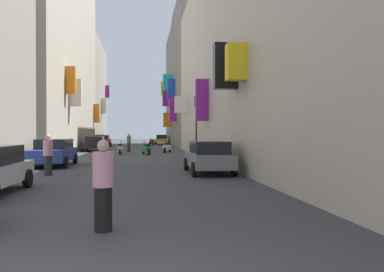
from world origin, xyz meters
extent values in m
plane|color=#38383D|center=(0.00, 30.00, 0.00)|extent=(140.00, 140.00, 0.00)
cube|color=#BCB29E|center=(-8.00, 32.66, 10.46)|extent=(6.00, 24.26, 20.93)
cube|color=orange|center=(-4.63, 26.35, 5.86)|extent=(0.74, 0.58, 2.07)
cube|color=white|center=(-4.52, 27.85, 5.05)|extent=(0.97, 0.51, 2.20)
cube|color=orange|center=(-4.66, 43.24, 4.16)|extent=(0.67, 0.63, 2.26)
cube|color=#9E9384|center=(-8.00, 52.40, 7.39)|extent=(6.00, 15.21, 14.79)
cube|color=purple|center=(-4.68, 57.89, 8.44)|extent=(0.64, 0.45, 1.98)
cube|color=white|center=(-4.62, 51.53, 5.68)|extent=(0.77, 0.59, 2.18)
cube|color=yellow|center=(-4.64, 53.12, 5.97)|extent=(0.72, 0.51, 1.41)
cube|color=#B2A899|center=(8.00, 17.90, 6.90)|extent=(6.00, 35.81, 13.80)
cube|color=yellow|center=(4.60, 11.43, 4.65)|extent=(0.79, 0.60, 1.48)
cube|color=purple|center=(4.59, 19.88, 3.86)|extent=(0.81, 0.46, 2.64)
cube|color=black|center=(4.48, 12.76, 4.72)|extent=(1.05, 0.51, 2.01)
cube|color=white|center=(4.41, 30.39, 4.34)|extent=(1.18, 0.37, 1.52)
cube|color=slate|center=(8.00, 42.13, 8.86)|extent=(6.00, 12.65, 17.71)
cube|color=#19B2BF|center=(4.33, 46.20, 8.49)|extent=(1.34, 0.59, 2.19)
cube|color=blue|center=(4.51, 42.93, 7.18)|extent=(0.97, 0.45, 2.73)
cube|color=purple|center=(4.59, 41.52, 4.66)|extent=(0.83, 0.63, 2.94)
cube|color=orange|center=(4.60, 42.85, 4.62)|extent=(0.80, 0.43, 2.81)
cube|color=orange|center=(4.40, 47.78, 3.55)|extent=(1.20, 0.53, 1.99)
cube|color=slate|center=(8.00, 54.23, 8.46)|extent=(6.00, 11.54, 16.93)
cube|color=yellow|center=(4.61, 51.93, 7.75)|extent=(0.78, 0.50, 1.43)
cube|color=green|center=(4.63, 49.91, 8.34)|extent=(0.73, 0.55, 2.55)
cube|color=purple|center=(4.39, 49.30, 7.12)|extent=(1.23, 0.55, 3.14)
cube|color=yellow|center=(4.35, 52.35, 8.46)|extent=(1.30, 0.60, 1.99)
cube|color=slate|center=(3.75, 12.96, 0.59)|extent=(1.67, 3.95, 0.58)
cube|color=black|center=(3.75, 12.76, 1.15)|extent=(1.47, 2.21, 0.53)
cylinder|color=black|center=(2.92, 14.26, 0.30)|extent=(0.18, 0.60, 0.60)
cylinder|color=black|center=(4.58, 14.26, 0.30)|extent=(0.18, 0.60, 0.60)
cylinder|color=black|center=(2.92, 11.65, 0.30)|extent=(0.18, 0.60, 0.60)
cylinder|color=black|center=(4.58, 11.65, 0.30)|extent=(0.18, 0.60, 0.60)
cylinder|color=black|center=(-2.89, 9.50, 0.30)|extent=(0.18, 0.60, 0.60)
cube|color=gold|center=(3.84, 53.83, 0.58)|extent=(1.78, 4.46, 0.57)
cube|color=black|center=(3.84, 53.61, 1.16)|extent=(1.57, 2.50, 0.59)
cylinder|color=black|center=(2.95, 55.30, 0.30)|extent=(0.18, 0.60, 0.60)
cylinder|color=black|center=(4.73, 55.30, 0.30)|extent=(0.18, 0.60, 0.60)
cylinder|color=black|center=(2.95, 52.36, 0.30)|extent=(0.18, 0.60, 0.60)
cylinder|color=black|center=(4.73, 52.36, 0.30)|extent=(0.18, 0.60, 0.60)
cube|color=black|center=(-3.69, 33.25, 0.58)|extent=(1.81, 3.90, 0.56)
cube|color=black|center=(-3.69, 33.44, 1.14)|extent=(1.60, 2.19, 0.56)
cylinder|color=black|center=(-2.78, 31.96, 0.30)|extent=(0.18, 0.60, 0.60)
cylinder|color=black|center=(-4.59, 31.96, 0.30)|extent=(0.18, 0.60, 0.60)
cylinder|color=black|center=(-2.78, 34.53, 0.30)|extent=(0.18, 0.60, 0.60)
cylinder|color=black|center=(-4.59, 34.53, 0.30)|extent=(0.18, 0.60, 0.60)
cube|color=#B21E1E|center=(-4.02, 44.14, 0.64)|extent=(1.69, 4.01, 0.69)
cube|color=black|center=(-4.02, 44.34, 1.23)|extent=(1.49, 2.25, 0.48)
cylinder|color=black|center=(-3.17, 42.82, 0.30)|extent=(0.18, 0.60, 0.60)
cylinder|color=black|center=(-4.86, 42.82, 0.30)|extent=(0.18, 0.60, 0.60)
cylinder|color=black|center=(-3.17, 45.47, 0.30)|extent=(0.18, 0.60, 0.60)
cylinder|color=black|center=(-4.86, 45.47, 0.30)|extent=(0.18, 0.60, 0.60)
cube|color=navy|center=(-3.87, 17.40, 0.61)|extent=(1.76, 4.22, 0.63)
cube|color=black|center=(-3.87, 17.62, 1.19)|extent=(1.55, 2.36, 0.52)
cylinder|color=black|center=(-3.00, 16.01, 0.30)|extent=(0.18, 0.60, 0.60)
cylinder|color=black|center=(-4.75, 16.01, 0.30)|extent=(0.18, 0.60, 0.60)
cylinder|color=black|center=(-3.00, 18.80, 0.30)|extent=(0.18, 0.60, 0.60)
cylinder|color=black|center=(-4.75, 18.80, 0.30)|extent=(0.18, 0.60, 0.60)
cube|color=red|center=(2.21, 48.77, 0.46)|extent=(0.77, 1.27, 0.45)
cube|color=black|center=(2.28, 48.98, 0.77)|extent=(0.47, 0.63, 0.16)
cylinder|color=#4C4C51|center=(2.04, 48.20, 0.79)|extent=(0.14, 0.28, 0.68)
cylinder|color=black|center=(1.99, 48.06, 0.24)|extent=(0.24, 0.49, 0.48)
cylinder|color=black|center=(2.43, 49.48, 0.24)|extent=(0.24, 0.49, 0.48)
cube|color=#287F3D|center=(1.17, 27.11, 0.46)|extent=(0.77, 1.20, 0.45)
cube|color=black|center=(1.24, 26.91, 0.77)|extent=(0.48, 0.63, 0.16)
cylinder|color=#4C4C51|center=(1.00, 27.65, 0.79)|extent=(0.14, 0.28, 0.68)
cylinder|color=black|center=(0.96, 27.78, 0.24)|extent=(0.24, 0.49, 0.48)
cylinder|color=black|center=(1.39, 26.45, 0.24)|extent=(0.24, 0.49, 0.48)
cube|color=silver|center=(3.08, 29.64, 0.46)|extent=(0.84, 1.27, 0.45)
cube|color=black|center=(3.16, 29.85, 0.77)|extent=(0.50, 0.64, 0.16)
cylinder|color=#4C4C51|center=(2.86, 29.09, 0.79)|extent=(0.16, 0.28, 0.68)
cylinder|color=black|center=(2.81, 28.95, 0.24)|extent=(0.27, 0.48, 0.48)
cylinder|color=black|center=(3.35, 30.34, 0.24)|extent=(0.27, 0.48, 0.48)
cube|color=#ADADB2|center=(-0.92, 27.70, 0.46)|extent=(0.46, 1.21, 0.45)
cube|color=black|center=(-0.92, 27.47, 0.77)|extent=(0.33, 0.56, 0.16)
cylinder|color=#4C4C51|center=(-0.91, 28.30, 0.79)|extent=(0.06, 0.27, 0.68)
cylinder|color=black|center=(-0.91, 28.45, 0.24)|extent=(0.11, 0.48, 0.48)
cylinder|color=black|center=(-0.93, 26.94, 0.24)|extent=(0.11, 0.48, 0.48)
cylinder|color=black|center=(0.11, 3.76, 0.41)|extent=(0.36, 0.36, 0.81)
cylinder|color=pink|center=(0.11, 3.76, 1.13)|extent=(0.43, 0.43, 0.64)
sphere|color=tan|center=(0.11, 3.76, 1.56)|extent=(0.22, 0.22, 0.22)
cylinder|color=#292929|center=(-0.37, 31.39, 0.41)|extent=(0.41, 0.41, 0.82)
cylinder|color=#4C724C|center=(-0.37, 31.39, 1.15)|extent=(0.49, 0.49, 0.65)
sphere|color=tan|center=(-0.37, 31.39, 1.59)|extent=(0.22, 0.22, 0.22)
cylinder|color=#2C2C2C|center=(-3.08, 12.93, 0.42)|extent=(0.41, 0.41, 0.84)
cylinder|color=pink|center=(-3.08, 12.93, 1.17)|extent=(0.49, 0.49, 0.66)
sphere|color=tan|center=(-3.08, 12.93, 1.61)|extent=(0.23, 0.23, 0.23)
cylinder|color=#2D2D2D|center=(4.65, 22.61, 1.81)|extent=(0.12, 0.12, 3.63)
cube|color=black|center=(4.65, 22.61, 4.00)|extent=(0.26, 0.26, 0.75)
sphere|color=red|center=(4.65, 22.47, 4.25)|extent=(0.14, 0.14, 0.14)
sphere|color=orange|center=(4.65, 22.47, 4.00)|extent=(0.14, 0.14, 0.14)
sphere|color=green|center=(4.65, 22.47, 3.75)|extent=(0.14, 0.14, 0.14)
camera|label=1|loc=(0.80, -3.09, 1.81)|focal=34.37mm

